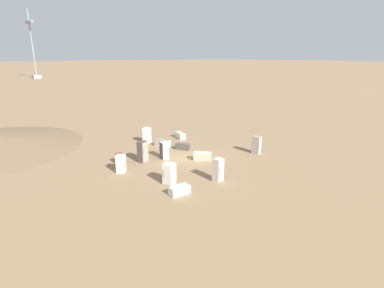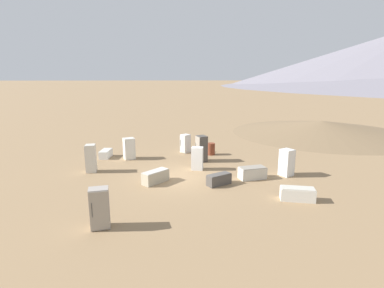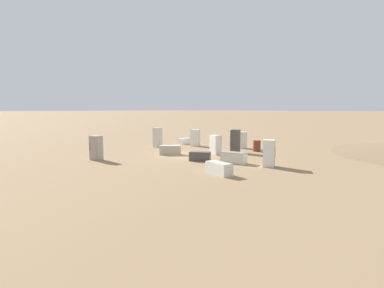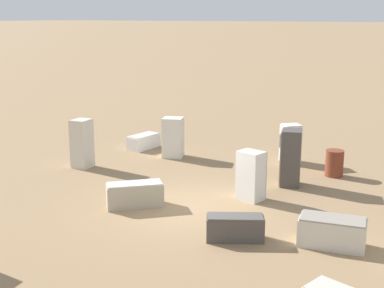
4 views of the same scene
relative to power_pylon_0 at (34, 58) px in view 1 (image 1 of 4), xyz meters
name	(u,v)px [view 1 (image 1 of 4)]	position (x,y,z in m)	size (l,w,h in m)	color
ground_plane	(188,158)	(-114.20, 16.03, -8.08)	(1000.00, 1000.00, 0.00)	#937551
power_pylon_0	(34,58)	(0.00, 0.00, 0.00)	(9.09, 3.12, 25.97)	gray
discarded_fridge_0	(163,143)	(-109.70, 15.70, -7.71)	(1.72, 1.09, 0.73)	beige
discarded_fridge_1	(143,152)	(-112.38, 19.72, -7.14)	(0.88, 0.94, 1.88)	#4C4742
discarded_fridge_2	(183,146)	(-111.88, 14.79, -7.76)	(1.52, 1.19, 0.64)	#4C4742
discarded_fridge_3	(180,135)	(-108.33, 12.33, -7.75)	(1.76, 1.03, 0.66)	silver
discarded_fridge_4	(257,145)	(-117.48, 10.19, -7.23)	(0.86, 0.73, 1.70)	#A89E93
discarded_fridge_5	(121,164)	(-113.42, 22.39, -7.33)	(0.89, 0.89, 1.49)	white
discarded_fridge_6	(218,170)	(-119.74, 17.74, -7.17)	(0.72, 0.74, 1.80)	beige
discarded_fridge_7	(164,150)	(-112.86, 17.74, -7.31)	(0.84, 0.74, 1.52)	white
discarded_fridge_8	(203,156)	(-115.50, 15.40, -7.72)	(1.61, 1.60, 0.72)	#B2A88E
discarded_fridge_9	(169,174)	(-117.71, 20.76, -7.28)	(0.98, 0.97, 1.58)	silver
discarded_fridge_10	(147,135)	(-107.42, 16.16, -7.24)	(0.97, 0.96, 1.67)	white
discarded_fridge_11	(179,190)	(-119.56, 21.27, -7.78)	(0.81, 1.49, 0.59)	white
rusty_barrel	(119,159)	(-111.44, 21.53, -7.61)	(0.63, 0.63, 0.93)	brown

